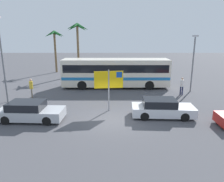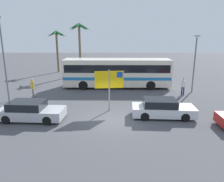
{
  "view_description": "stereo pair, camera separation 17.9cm",
  "coord_description": "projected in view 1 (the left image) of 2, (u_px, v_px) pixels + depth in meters",
  "views": [
    {
      "loc": [
        -0.03,
        -13.69,
        5.65
      ],
      "look_at": [
        -0.09,
        2.97,
        1.3
      ],
      "focal_mm": 33.97,
      "sensor_mm": 36.0,
      "label": 1
    },
    {
      "loc": [
        0.14,
        -13.69,
        5.65
      ],
      "look_at": [
        -0.09,
        2.97,
        1.3
      ],
      "focal_mm": 33.97,
      "sensor_mm": 36.0,
      "label": 2
    }
  ],
  "objects": [
    {
      "name": "bus_front_coach",
      "position": [
        116.0,
        72.0,
        23.59
      ],
      "size": [
        11.67,
        2.69,
        3.17
      ],
      "color": "silver",
      "rests_on": "ground"
    },
    {
      "name": "palm_tree_inland",
      "position": [
        78.0,
        33.0,
        30.21
      ],
      "size": [
        3.23,
        3.42,
        7.42
      ],
      "color": "brown",
      "rests_on": "ground"
    },
    {
      "name": "ground",
      "position": [
        113.0,
        120.0,
        14.68
      ],
      "size": [
        120.0,
        120.0,
        0.0
      ],
      "primitive_type": "plane",
      "color": "#4C4C51"
    },
    {
      "name": "palm_tree_seaside",
      "position": [
        56.0,
        38.0,
        32.81
      ],
      "size": [
        3.02,
        3.14,
        6.45
      ],
      "color": "brown",
      "rests_on": "ground"
    },
    {
      "name": "pedestrian_near_sign",
      "position": [
        183.0,
        85.0,
        20.61
      ],
      "size": [
        0.32,
        0.32,
        1.75
      ],
      "rotation": [
        0.0,
        0.0,
        4.12
      ],
      "color": "#1E2347",
      "rests_on": "ground"
    },
    {
      "name": "ferry_sign",
      "position": [
        110.0,
        81.0,
        15.98
      ],
      "size": [
        2.19,
        0.34,
        3.2
      ],
      "rotation": [
        0.0,
        0.0,
        0.13
      ],
      "color": "gray",
      "rests_on": "ground"
    },
    {
      "name": "lamp_post_left_side",
      "position": [
        194.0,
        61.0,
        21.36
      ],
      "size": [
        0.56,
        0.2,
        5.72
      ],
      "color": "slate",
      "rests_on": "ground"
    },
    {
      "name": "car_white",
      "position": [
        162.0,
        108.0,
        15.12
      ],
      "size": [
        4.46,
        1.97,
        1.32
      ],
      "rotation": [
        0.0,
        0.0,
        -0.05
      ],
      "color": "silver",
      "rests_on": "ground"
    },
    {
      "name": "pedestrian_by_bus",
      "position": [
        32.0,
        87.0,
        19.63
      ],
      "size": [
        0.32,
        0.32,
        1.83
      ],
      "rotation": [
        0.0,
        0.0,
        3.49
      ],
      "color": "#706656",
      "rests_on": "ground"
    },
    {
      "name": "lamp_post_right_side",
      "position": [
        3.0,
        57.0,
        17.72
      ],
      "size": [
        0.56,
        0.2,
        7.16
      ],
      "color": "slate",
      "rests_on": "ground"
    },
    {
      "name": "car_silver",
      "position": [
        31.0,
        111.0,
        14.52
      ],
      "size": [
        4.52,
        2.01,
        1.32
      ],
      "rotation": [
        0.0,
        0.0,
        -0.05
      ],
      "color": "#B7BABF",
      "rests_on": "ground"
    }
  ]
}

